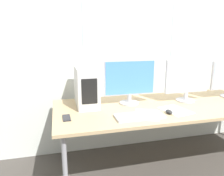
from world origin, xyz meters
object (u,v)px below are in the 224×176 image
at_px(keyboard, 139,116).
at_px(mouse, 169,112).
at_px(monitor_main, 130,81).
at_px(cell_phone, 67,118).
at_px(pc_tower, 86,86).
at_px(monitor_right_near, 187,79).

bearing_deg(keyboard, mouse, 4.25).
height_order(monitor_main, cell_phone, monitor_main).
bearing_deg(mouse, keyboard, -175.75).
xyz_separation_m(pc_tower, keyboard, (0.40, -0.46, -0.19)).
bearing_deg(monitor_right_near, keyboard, -153.17).
height_order(monitor_right_near, mouse, monitor_right_near).
bearing_deg(mouse, cell_phone, 173.18).
bearing_deg(monitor_right_near, mouse, -139.46).
distance_m(monitor_right_near, keyboard, 0.78).
relative_size(pc_tower, monitor_main, 0.82).
bearing_deg(mouse, monitor_main, 124.34).
distance_m(pc_tower, keyboard, 0.64).
xyz_separation_m(monitor_right_near, mouse, (-0.37, -0.31, -0.22)).
bearing_deg(mouse, pc_tower, 147.65).
bearing_deg(keyboard, pc_tower, 130.64).
xyz_separation_m(monitor_main, monitor_right_near, (0.62, -0.06, -0.01)).
height_order(monitor_right_near, cell_phone, monitor_right_near).
height_order(keyboard, cell_phone, keyboard).
bearing_deg(pc_tower, cell_phone, -123.75).
distance_m(keyboard, mouse, 0.30).
bearing_deg(monitor_main, mouse, -55.66).
xyz_separation_m(keyboard, cell_phone, (-0.62, 0.13, -0.01)).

